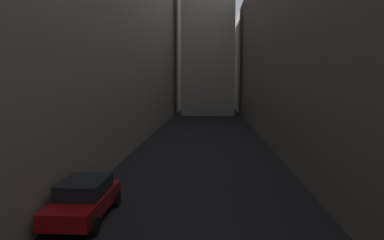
% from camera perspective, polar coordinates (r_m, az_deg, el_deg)
% --- Properties ---
extents(ground_plane, '(264.00, 264.00, 0.00)m').
position_cam_1_polar(ground_plane, '(36.11, 2.08, -2.59)').
color(ground_plane, black).
extents(building_block_left, '(15.06, 108.00, 22.99)m').
position_cam_1_polar(building_block_left, '(40.56, -17.17, 14.40)').
color(building_block_left, gray).
rests_on(building_block_left, ground).
extents(building_block_right, '(13.88, 108.00, 18.06)m').
position_cam_1_polar(building_block_right, '(39.68, 20.81, 10.88)').
color(building_block_right, '#60594F').
rests_on(building_block_right, ground).
extents(parked_car_left_far, '(2.04, 4.47, 1.55)m').
position_cam_1_polar(parked_car_left_far, '(15.14, -16.80, -11.87)').
color(parked_car_left_far, maroon).
rests_on(parked_car_left_far, ground).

